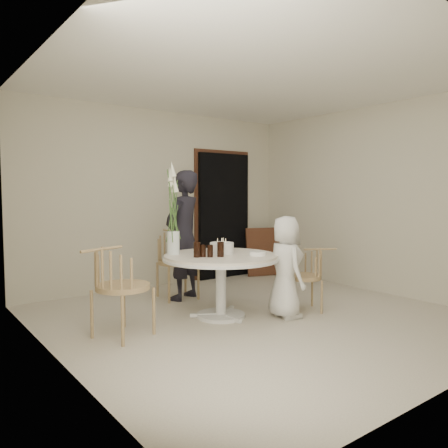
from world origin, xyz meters
TOP-DOWN VIEW (x-y plane):
  - ground at (0.00, 0.00)m, footprint 4.50×4.50m
  - room_shell at (0.00, 0.00)m, footprint 4.50×4.50m
  - doorway at (1.15, 2.19)m, footprint 1.00×0.10m
  - door_trim at (1.15, 2.23)m, footprint 1.12×0.03m
  - table at (-0.35, 0.25)m, footprint 1.33×1.33m
  - picture_frame at (1.80, 1.89)m, footprint 0.65×0.38m
  - chair_far at (-0.25, 1.48)m, footprint 0.56×0.59m
  - chair_right at (0.72, -0.18)m, footprint 0.58×0.56m
  - chair_left at (-1.66, 0.25)m, footprint 0.66×0.63m
  - girl at (-0.23, 1.27)m, footprint 0.75×0.64m
  - boy at (0.24, -0.20)m, footprint 0.51×0.65m
  - birthday_cake at (-0.31, 0.29)m, footprint 0.28×0.28m
  - cola_tumbler_a at (-0.45, 0.12)m, footprint 0.08×0.08m
  - cola_tumbler_b at (-0.56, 0.16)m, footprint 0.06×0.06m
  - cola_tumbler_c at (-0.68, 0.24)m, footprint 0.10×0.10m
  - cola_tumbler_d at (-0.62, 0.22)m, footprint 0.08×0.08m
  - plate_stack at (-0.07, -0.06)m, footprint 0.23×0.23m
  - flower_vase at (-0.77, 0.61)m, footprint 0.14×0.14m

SIDE VIEW (x-z plane):
  - ground at x=0.00m, z-range 0.00..0.00m
  - picture_frame at x=1.80m, z-range 0.00..0.83m
  - chair_right at x=0.72m, z-range 0.11..0.88m
  - boy at x=0.24m, z-range 0.00..1.17m
  - chair_far at x=-0.25m, z-range 0.14..1.06m
  - chair_left at x=-1.66m, z-range 0.14..1.07m
  - table at x=-0.35m, z-range 0.25..0.98m
  - plate_stack at x=-0.07m, z-range 0.73..0.78m
  - birthday_cake at x=-0.31m, z-range 0.71..0.89m
  - cola_tumbler_b at x=-0.56m, z-range 0.73..0.86m
  - cola_tumbler_d at x=-0.62m, z-range 0.73..0.87m
  - cola_tumbler_a at x=-0.45m, z-range 0.73..0.89m
  - cola_tumbler_c at x=-0.68m, z-range 0.73..0.90m
  - girl at x=-0.23m, z-range 0.00..1.74m
  - doorway at x=1.15m, z-range 0.00..2.10m
  - door_trim at x=1.15m, z-range 0.00..2.22m
  - flower_vase at x=-0.77m, z-range 0.64..1.70m
  - room_shell at x=0.00m, z-range -0.63..3.87m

